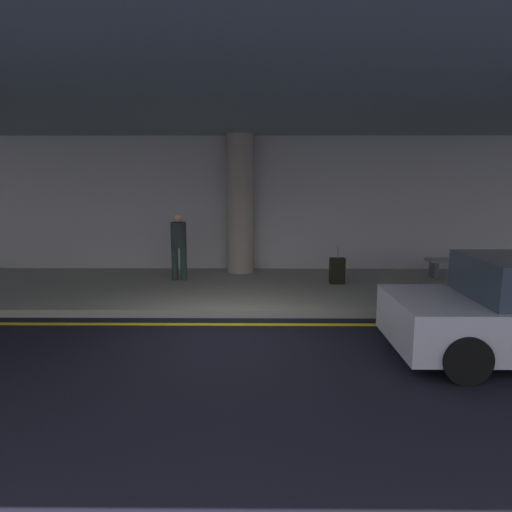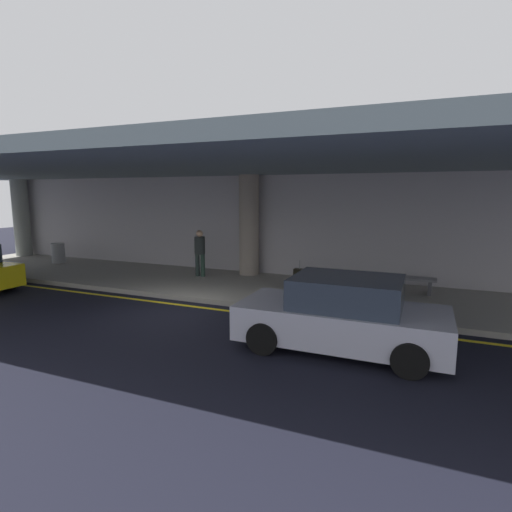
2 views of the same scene
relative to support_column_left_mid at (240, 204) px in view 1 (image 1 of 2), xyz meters
The scene contains 9 objects.
ground_plane 5.16m from the support_column_left_mid, 90.00° to the right, with size 60.00×60.00×0.00m, color black.
sidewalk 2.53m from the support_column_left_mid, 90.00° to the right, with size 26.00×4.20×0.15m, color gray.
lane_stripe_yellow 4.60m from the support_column_left_mid, 90.00° to the right, with size 26.00×0.14×0.01m, color yellow.
support_column_left_mid is the anchor object (origin of this frame).
ceiling_overhang 2.93m from the support_column_left_mid, 90.00° to the right, with size 28.00×13.20×0.30m, color gray.
terminal_back_wall 0.59m from the support_column_left_mid, 90.00° to the left, with size 26.00×0.30×3.80m, color #B0ABB0.
traveler_with_luggage 2.01m from the support_column_left_mid, 144.52° to the right, with size 0.38×0.38×1.68m.
suitcase_upright_primary 3.17m from the support_column_left_mid, 31.14° to the right, with size 0.36×0.22×0.90m.
bench_metal 5.83m from the support_column_left_mid, ahead, with size 1.60×0.50×0.48m.
Camera 1 is at (0.53, -7.21, 2.57)m, focal length 31.41 mm.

